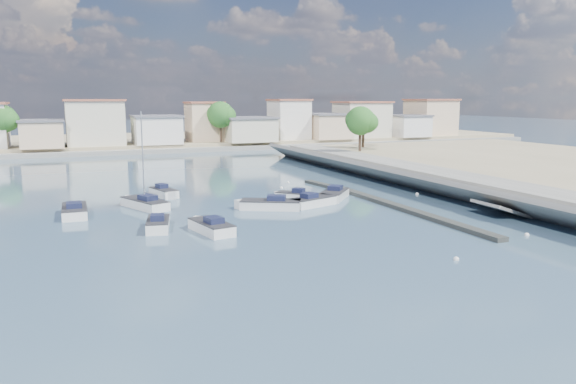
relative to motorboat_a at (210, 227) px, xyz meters
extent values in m
plane|color=#293E53|center=(11.16, 32.15, -0.38)|extent=(400.00, 400.00, 0.00)
cube|color=slate|center=(29.66, 5.15, 0.52)|extent=(5.00, 90.00, 1.80)
cube|color=slate|center=(25.31, 5.15, 0.52)|extent=(4.17, 90.00, 2.86)
cube|color=slate|center=(25.16, -3.85, 0.02)|extent=(5.31, 3.50, 1.94)
cube|color=black|center=(18.16, 2.15, -0.20)|extent=(1.00, 26.00, 0.35)
cube|color=black|center=(17.66, 16.15, -0.23)|extent=(2.00, 8.05, 0.30)
cube|color=gray|center=(11.16, 84.15, 0.32)|extent=(160.00, 40.00, 1.40)
cube|color=slate|center=(11.16, 63.15, 0.02)|extent=(160.00, 2.50, 0.80)
cube|color=beige|center=(-12.84, 67.15, 3.27)|extent=(7.00, 8.00, 4.50)
cube|color=#595960|center=(-12.84, 67.15, 5.70)|extent=(7.42, 8.48, 0.35)
cube|color=beige|center=(-3.84, 69.15, 5.02)|extent=(10.00, 9.00, 8.00)
cube|color=#99513D|center=(-3.84, 69.15, 9.20)|extent=(10.60, 9.54, 0.35)
cube|color=silver|center=(7.16, 68.15, 3.52)|extent=(8.50, 8.50, 5.00)
cube|color=#595960|center=(7.16, 68.15, 6.20)|extent=(9.01, 9.01, 0.35)
cube|color=beige|center=(17.16, 71.15, 4.77)|extent=(6.50, 7.50, 7.50)
cube|color=#99513D|center=(17.16, 71.15, 8.70)|extent=(6.89, 7.95, 0.35)
cube|color=beige|center=(25.16, 67.15, 3.27)|extent=(9.50, 9.00, 4.50)
cube|color=#595960|center=(25.16, 67.15, 5.70)|extent=(10.07, 9.54, 0.35)
cube|color=silver|center=(35.16, 70.15, 5.02)|extent=(7.00, 8.00, 8.00)
cube|color=#99513D|center=(35.16, 70.15, 9.20)|extent=(7.42, 8.48, 0.35)
cube|color=beige|center=(43.16, 68.15, 3.52)|extent=(8.00, 9.00, 5.00)
cube|color=#595960|center=(43.16, 68.15, 6.20)|extent=(8.48, 9.54, 0.35)
cube|color=beige|center=(52.16, 69.15, 4.77)|extent=(10.50, 8.50, 7.50)
cube|color=#99513D|center=(52.16, 69.15, 8.70)|extent=(11.13, 9.01, 0.35)
cube|color=silver|center=(63.16, 67.15, 3.27)|extent=(7.50, 7.50, 4.50)
cube|color=#595960|center=(63.16, 67.15, 5.70)|extent=(7.95, 7.95, 0.35)
cube|color=beige|center=(71.16, 70.15, 5.02)|extent=(9.00, 9.50, 8.00)
cube|color=#99513D|center=(71.16, 70.15, 9.20)|extent=(9.54, 10.07, 0.35)
cylinder|color=#38281E|center=(-18.84, 67.15, 2.71)|extent=(0.44, 0.44, 3.38)
sphere|color=#22561C|center=(-18.84, 67.15, 6.05)|extent=(4.80, 4.80, 4.80)
sphere|color=#22561C|center=(-17.94, 66.55, 5.82)|extent=(3.60, 3.60, 3.60)
cylinder|color=#38281E|center=(-0.84, 70.15, 2.48)|extent=(0.44, 0.44, 2.93)
sphere|color=#22561C|center=(-0.84, 70.15, 5.38)|extent=(4.16, 4.16, 4.16)
sphere|color=#22561C|center=(-0.06, 69.63, 5.18)|extent=(3.12, 3.12, 3.12)
sphere|color=#22561C|center=(-1.49, 70.54, 5.51)|extent=(2.86, 2.86, 2.86)
cylinder|color=#38281E|center=(19.16, 66.15, 2.82)|extent=(0.44, 0.44, 3.60)
sphere|color=#22561C|center=(19.16, 66.15, 6.38)|extent=(5.12, 5.12, 5.12)
sphere|color=#22561C|center=(20.12, 65.51, 6.14)|extent=(3.84, 3.84, 3.84)
sphere|color=#22561C|center=(18.36, 66.63, 6.54)|extent=(3.52, 3.52, 3.52)
cylinder|color=#38281E|center=(35.16, 69.15, 2.60)|extent=(0.44, 0.44, 3.15)
sphere|color=#22561C|center=(35.16, 69.15, 5.71)|extent=(4.48, 4.48, 4.48)
sphere|color=#22561C|center=(36.00, 68.59, 5.50)|extent=(3.36, 3.36, 3.36)
sphere|color=#22561C|center=(34.46, 69.57, 5.85)|extent=(3.08, 3.08, 3.08)
cylinder|color=#38281E|center=(51.16, 68.15, 2.37)|extent=(0.44, 0.44, 2.70)
sphere|color=#22561C|center=(51.16, 68.15, 5.04)|extent=(3.84, 3.84, 3.84)
sphere|color=#22561C|center=(51.88, 67.67, 4.86)|extent=(2.88, 2.88, 2.88)
sphere|color=#22561C|center=(50.56, 68.51, 5.16)|extent=(2.64, 2.64, 2.64)
cylinder|color=#38281E|center=(33.16, 36.15, 3.00)|extent=(0.44, 0.44, 3.15)
sphere|color=#22561C|center=(33.16, 36.15, 6.11)|extent=(4.48, 4.48, 4.48)
sphere|color=#22561C|center=(34.00, 35.59, 5.90)|extent=(3.36, 3.36, 3.36)
sphere|color=#22561C|center=(32.46, 36.57, 6.25)|extent=(3.08, 3.08, 3.08)
cylinder|color=#38281E|center=(37.16, 42.15, 2.88)|extent=(0.44, 0.44, 2.93)
sphere|color=#22561C|center=(37.16, 42.15, 5.78)|extent=(4.16, 4.16, 4.16)
sphere|color=#22561C|center=(37.94, 41.63, 5.58)|extent=(3.12, 3.12, 3.12)
sphere|color=#22561C|center=(36.51, 42.54, 5.91)|extent=(2.86, 2.86, 2.86)
cube|color=silver|center=(0.05, -0.25, -0.08)|extent=(2.66, 4.85, 1.00)
cube|color=silver|center=(-0.34, 1.68, -0.08)|extent=(1.76, 1.76, 1.00)
cube|color=#262628|center=(0.05, -0.25, 0.42)|extent=(2.70, 4.86, 0.08)
cube|color=#171B36|center=(0.14, -0.70, 0.66)|extent=(1.36, 1.57, 0.48)
cube|color=silver|center=(-3.49, 2.19, -0.08)|extent=(2.41, 4.22, 1.00)
cube|color=silver|center=(-3.13, 3.85, -0.08)|extent=(1.57, 1.57, 1.00)
cube|color=#262628|center=(-3.49, 2.19, 0.42)|extent=(2.44, 4.23, 0.08)
cube|color=#171B36|center=(-3.58, 1.80, 0.66)|extent=(1.23, 1.38, 0.48)
cube|color=silver|center=(7.31, 6.51, -0.08)|extent=(5.74, 4.31, 1.00)
cube|color=silver|center=(5.24, 7.58, -0.08)|extent=(1.82, 1.82, 1.00)
cube|color=#262628|center=(7.31, 6.51, 0.42)|extent=(5.76, 4.34, 0.08)
cube|color=#171B36|center=(7.79, 6.26, 0.66)|extent=(2.02, 1.88, 0.48)
cube|color=silver|center=(15.01, 9.02, -0.08)|extent=(4.76, 5.12, 1.00)
cube|color=silver|center=(13.64, 7.40, -0.08)|extent=(1.56, 1.56, 1.00)
cube|color=#262628|center=(15.01, 9.02, 0.42)|extent=(4.80, 5.14, 0.08)
cube|color=#171B36|center=(15.33, 9.40, 0.66)|extent=(1.93, 1.95, 0.48)
cube|color=silver|center=(-9.26, 10.01, -0.08)|extent=(2.11, 5.04, 1.00)
cube|color=silver|center=(-9.21, 12.15, -0.08)|extent=(1.97, 1.97, 1.00)
cube|color=#262628|center=(-9.26, 10.01, 0.42)|extent=(2.14, 5.04, 0.08)
cube|color=#171B36|center=(-9.27, 9.51, 0.66)|extent=(1.26, 1.53, 0.48)
cube|color=silver|center=(11.01, 9.56, -0.08)|extent=(3.58, 3.63, 1.00)
cube|color=silver|center=(9.93, 10.68, -0.08)|extent=(1.05, 1.05, 1.00)
cube|color=#262628|center=(11.01, 9.56, 0.42)|extent=(3.60, 3.65, 0.08)
cube|color=#171B36|center=(11.26, 9.29, 0.66)|extent=(1.41, 1.41, 0.48)
cube|color=silver|center=(-0.53, 16.83, -0.08)|extent=(2.52, 4.25, 1.00)
cube|color=silver|center=(-0.07, 15.17, -0.08)|extent=(1.45, 1.45, 1.00)
cube|color=#262628|center=(-0.53, 16.83, 0.42)|extent=(2.55, 4.26, 0.08)
cube|color=#171B36|center=(-0.64, 17.22, 0.66)|extent=(1.22, 1.40, 0.48)
cube|color=silver|center=(11.47, 6.43, -0.08)|extent=(4.97, 3.31, 1.00)
cube|color=silver|center=(13.33, 7.11, -0.08)|extent=(1.70, 1.70, 1.00)
cube|color=#262628|center=(11.47, 6.43, 0.42)|extent=(4.98, 3.34, 0.08)
cube|color=#171B36|center=(11.03, 6.27, 0.66)|extent=(1.69, 1.54, 0.48)
cube|color=silver|center=(-3.21, 11.31, -0.08)|extent=(3.88, 5.90, 1.00)
cube|color=silver|center=(-4.16, 13.59, -0.08)|extent=(1.73, 1.73, 1.00)
cube|color=#262628|center=(-3.21, 11.31, 0.42)|extent=(3.92, 5.92, 0.08)
cube|color=#171B36|center=(-2.99, 10.79, 0.66)|extent=(1.72, 2.00, 0.48)
cylinder|color=silver|center=(-3.21, 11.31, 4.42)|extent=(0.12, 0.12, 8.00)
cylinder|color=silver|center=(-2.75, 10.20, 1.12)|extent=(1.00, 2.25, 0.08)
sphere|color=white|center=(21.19, -9.96, -0.33)|extent=(0.37, 0.37, 0.37)
sphere|color=white|center=(9.65, 9.60, -0.33)|extent=(0.37, 0.37, 0.37)
sphere|color=white|center=(12.32, -13.10, -0.33)|extent=(0.37, 0.37, 0.37)
sphere|color=white|center=(24.16, 7.95, -0.33)|extent=(0.37, 0.37, 0.37)
sphere|color=white|center=(12.51, 17.03, -0.33)|extent=(0.37, 0.37, 0.37)
sphere|color=white|center=(14.70, 20.39, -0.33)|extent=(0.37, 0.37, 0.37)
camera|label=1|loc=(-10.09, -40.34, 9.58)|focal=35.00mm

